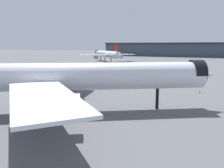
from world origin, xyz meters
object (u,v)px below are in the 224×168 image
object	(u,v)px
airliner_near_gate	(75,77)
traffic_cone_wingtip	(200,92)
airliner_far_taxiway	(107,54)
service_truck_front	(20,81)
baggage_tug_wing	(143,82)

from	to	relation	value
airliner_near_gate	traffic_cone_wingtip	world-z (taller)	airliner_near_gate
airliner_far_taxiway	service_truck_front	world-z (taller)	airliner_far_taxiway
airliner_near_gate	traffic_cone_wingtip	size ratio (longest dim) A/B	81.22
baggage_tug_wing	airliner_near_gate	bearing A→B (deg)	53.05
airliner_far_taxiway	baggage_tug_wing	world-z (taller)	airliner_far_taxiway
airliner_near_gate	traffic_cone_wingtip	bearing A→B (deg)	22.52
baggage_tug_wing	traffic_cone_wingtip	bearing A→B (deg)	128.35
airliner_far_taxiway	baggage_tug_wing	distance (m)	101.34
airliner_near_gate	baggage_tug_wing	size ratio (longest dim) A/B	15.19
airliner_near_gate	baggage_tug_wing	world-z (taller)	airliner_near_gate
airliner_near_gate	traffic_cone_wingtip	xyz separation A→B (m)	(24.82, 25.26, -6.47)
service_truck_front	baggage_tug_wing	bearing A→B (deg)	49.38
airliner_near_gate	service_truck_front	xyz separation A→B (m)	(-28.91, 19.81, -5.21)
airliner_near_gate	service_truck_front	world-z (taller)	airliner_near_gate
airliner_far_taxiway	service_truck_front	size ratio (longest dim) A/B	7.09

